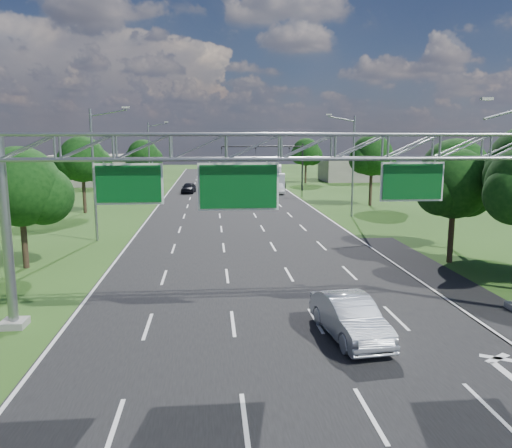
{
  "coord_description": "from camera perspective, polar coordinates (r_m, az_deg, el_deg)",
  "views": [
    {
      "loc": [
        -2.65,
        -8.81,
        7.87
      ],
      "look_at": [
        -0.41,
        15.87,
        3.57
      ],
      "focal_mm": 35.0,
      "sensor_mm": 36.0,
      "label": 1
    }
  ],
  "objects": [
    {
      "name": "tree_verge_lb",
      "position": [
        55.52,
        -19.15,
        6.76
      ],
      "size": [
        5.76,
        4.8,
        8.06
      ],
      "color": "#2D2116",
      "rests_on": "ground"
    },
    {
      "name": "traffic_signal",
      "position": [
        74.55,
        2.65,
        7.74
      ],
      "size": [
        12.21,
        0.24,
        7.0
      ],
      "color": "black",
      "rests_on": "ground"
    },
    {
      "name": "sign_gantry",
      "position": [
        21.05,
        2.98,
        7.16
      ],
      "size": [
        23.5,
        1.0,
        9.56
      ],
      "color": "gray",
      "rests_on": "ground"
    },
    {
      "name": "car_queue_d",
      "position": [
        71.39,
        2.45,
        4.07
      ],
      "size": [
        1.7,
        4.41,
        1.43
      ],
      "primitive_type": "imported",
      "rotation": [
        0.0,
        0.0,
        0.04
      ],
      "color": "silver",
      "rests_on": "ground"
    },
    {
      "name": "car_queue_b",
      "position": [
        80.24,
        -1.55,
        4.63
      ],
      "size": [
        2.57,
        4.57,
        1.21
      ],
      "primitive_type": "imported",
      "rotation": [
        0.0,
        0.0,
        -0.14
      ],
      "color": "black",
      "rests_on": "ground"
    },
    {
      "name": "road_flare",
      "position": [
        27.34,
        23.35,
        -7.73
      ],
      "size": [
        3.0,
        30.0,
        0.02
      ],
      "primitive_type": "cube",
      "color": "black",
      "rests_on": "ground"
    },
    {
      "name": "building_left",
      "position": [
        89.11,
        -17.81,
        5.91
      ],
      "size": [
        14.0,
        10.0,
        5.0
      ],
      "primitive_type": "cube",
      "color": "gray",
      "rests_on": "ground"
    },
    {
      "name": "ground",
      "position": [
        39.69,
        -1.25,
        -1.61
      ],
      "size": [
        220.0,
        220.0,
        0.0
      ],
      "primitive_type": "plane",
      "color": "#254615",
      "rests_on": "ground"
    },
    {
      "name": "streetlight_r_mid",
      "position": [
        50.82,
        10.84,
        7.08
      ],
      "size": [
        2.97,
        0.22,
        10.16
      ],
      "color": "gray",
      "rests_on": "ground"
    },
    {
      "name": "silver_sedan",
      "position": [
        20.49,
        10.68,
        -10.43
      ],
      "size": [
        2.35,
        5.22,
        1.66
      ],
      "primitive_type": "imported",
      "rotation": [
        0.0,
        0.0,
        0.12
      ],
      "color": "silver",
      "rests_on": "ground"
    },
    {
      "name": "car_queue_a",
      "position": [
        59.55,
        -2.55,
        2.84
      ],
      "size": [
        1.77,
        4.34,
        1.26
      ],
      "primitive_type": "imported",
      "rotation": [
        0.0,
        0.0,
        -0.0
      ],
      "color": "silver",
      "rests_on": "ground"
    },
    {
      "name": "car_queue_c",
      "position": [
        72.71,
        -7.71,
        4.12
      ],
      "size": [
        2.24,
        4.55,
        1.49
      ],
      "primitive_type": "imported",
      "rotation": [
        0.0,
        0.0,
        -0.11
      ],
      "color": "black",
      "rests_on": "ground"
    },
    {
      "name": "tree_verge_re",
      "position": [
        88.49,
        5.77,
        8.05
      ],
      "size": [
        5.76,
        4.8,
        7.84
      ],
      "color": "#2D2116",
      "rests_on": "ground"
    },
    {
      "name": "building_right",
      "position": [
        94.82,
        11.22,
        6.1
      ],
      "size": [
        12.0,
        9.0,
        4.0
      ],
      "primitive_type": "cube",
      "color": "gray",
      "rests_on": "ground"
    },
    {
      "name": "road",
      "position": [
        39.69,
        -1.25,
        -1.61
      ],
      "size": [
        18.0,
        180.0,
        0.02
      ],
      "primitive_type": "cube",
      "color": "black",
      "rests_on": "ground"
    },
    {
      "name": "tree_cluster_right",
      "position": [
        33.09,
        26.74,
        4.36
      ],
      "size": [
        9.91,
        14.6,
        8.68
      ],
      "color": "#2D2116",
      "rests_on": "ground"
    },
    {
      "name": "tree_verge_rd",
      "position": [
        59.9,
        13.15,
        7.44
      ],
      "size": [
        5.76,
        4.8,
        8.28
      ],
      "color": "#2D2116",
      "rests_on": "ground"
    },
    {
      "name": "tree_verge_lc",
      "position": [
        79.57,
        -12.71,
        7.51
      ],
      "size": [
        5.76,
        4.8,
        7.62
      ],
      "color": "#2D2116",
      "rests_on": "ground"
    },
    {
      "name": "box_truck",
      "position": [
        81.07,
        2.05,
        5.42
      ],
      "size": [
        3.44,
        9.35,
        3.44
      ],
      "rotation": [
        0.0,
        0.0,
        -0.13
      ],
      "color": "silver",
      "rests_on": "ground"
    },
    {
      "name": "streetlight_l_near",
      "position": [
        39.83,
        -17.82,
        6.07
      ],
      "size": [
        2.97,
        0.22,
        10.16
      ],
      "color": "gray",
      "rests_on": "ground"
    },
    {
      "name": "streetlight_l_far",
      "position": [
        74.35,
        -11.98,
        7.86
      ],
      "size": [
        2.97,
        0.22,
        10.16
      ],
      "color": "gray",
      "rests_on": "ground"
    },
    {
      "name": "tree_verge_la",
      "position": [
        32.99,
        -25.19,
        3.49
      ],
      "size": [
        5.76,
        4.8,
        7.4
      ],
      "color": "#2D2116",
      "rests_on": "ground"
    }
  ]
}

